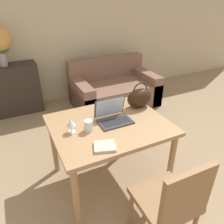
% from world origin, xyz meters
% --- Properties ---
extents(wall_back, '(10.00, 0.06, 2.70)m').
position_xyz_m(wall_back, '(0.00, 3.19, 1.35)').
color(wall_back, beige).
rests_on(wall_back, ground_plane).
extents(dining_table, '(1.13, 0.93, 0.75)m').
position_xyz_m(dining_table, '(-0.03, 0.74, 0.65)').
color(dining_table, '#A87F56').
rests_on(dining_table, ground_plane).
extents(chair, '(0.45, 0.45, 0.91)m').
position_xyz_m(chair, '(0.07, -0.12, 0.51)').
color(chair, olive).
rests_on(chair, ground_plane).
extents(couch, '(1.51, 0.94, 0.82)m').
position_xyz_m(couch, '(0.88, 2.48, 0.28)').
color(couch, '#7F5B4C').
rests_on(couch, ground_plane).
extents(sideboard, '(1.18, 0.40, 0.85)m').
position_xyz_m(sideboard, '(-0.97, 2.93, 0.42)').
color(sideboard, '#332823').
rests_on(sideboard, ground_plane).
extents(laptop, '(0.33, 0.26, 0.22)m').
position_xyz_m(laptop, '(0.03, 0.78, 0.80)').
color(laptop, '#38383D').
rests_on(laptop, dining_table).
extents(drinking_glass, '(0.08, 0.08, 0.11)m').
position_xyz_m(drinking_glass, '(-0.26, 0.71, 0.80)').
color(drinking_glass, silver).
rests_on(drinking_glass, dining_table).
extents(wine_glass, '(0.08, 0.08, 0.14)m').
position_xyz_m(wine_glass, '(-0.41, 0.75, 0.84)').
color(wine_glass, silver).
rests_on(wine_glass, dining_table).
extents(handbag, '(0.30, 0.17, 0.29)m').
position_xyz_m(handbag, '(0.42, 0.91, 0.86)').
color(handbag, black).
rests_on(handbag, dining_table).
extents(book, '(0.22, 0.20, 0.02)m').
position_xyz_m(book, '(-0.23, 0.41, 0.76)').
color(book, beige).
rests_on(book, dining_table).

